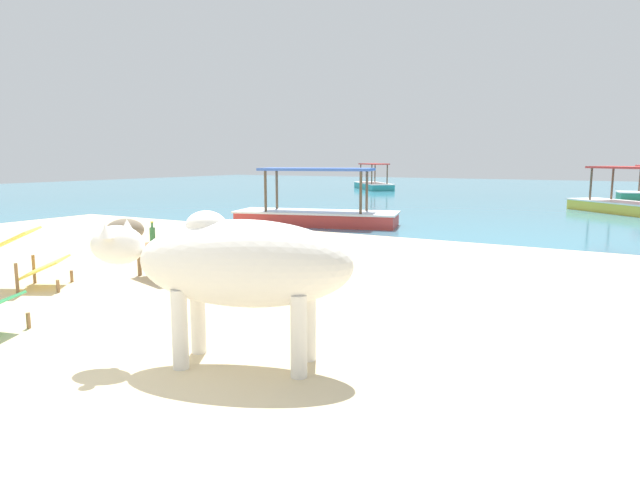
% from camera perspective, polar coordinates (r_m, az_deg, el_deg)
% --- Properties ---
extents(sand_beach, '(18.00, 14.00, 0.04)m').
position_cam_1_polar(sand_beach, '(4.48, -24.03, -11.41)').
color(sand_beach, '#CCB78E').
rests_on(sand_beach, ground).
extents(water_surface, '(60.00, 36.00, 0.03)m').
position_cam_1_polar(water_surface, '(24.74, 21.60, 4.48)').
color(water_surface, teal).
rests_on(water_surface, ground).
extents(cow, '(1.96, 1.05, 1.10)m').
position_cam_1_polar(cow, '(3.80, -8.85, -2.58)').
color(cow, silver).
rests_on(cow, sand_beach).
extents(low_bench_table, '(0.86, 0.64, 0.41)m').
position_cam_1_polar(low_bench_table, '(6.89, -16.15, -1.09)').
color(low_bench_table, brown).
rests_on(low_bench_table, sand_beach).
extents(bottle, '(0.07, 0.07, 0.30)m').
position_cam_1_polar(bottle, '(6.91, -17.36, 0.43)').
color(bottle, '#2D6B38').
rests_on(bottle, low_bench_table).
extents(deck_chair_far, '(0.93, 0.89, 0.68)m').
position_cam_1_polar(deck_chair_far, '(6.89, -28.51, -1.40)').
color(deck_chair_far, brown).
rests_on(deck_chair_far, sand_beach).
extents(shore_rock_medium, '(0.78, 0.82, 0.41)m').
position_cam_1_polar(shore_rock_medium, '(10.16, -20.00, 0.98)').
color(shore_rock_medium, '#756651').
rests_on(shore_rock_medium, sand_beach).
extents(boat_yellow, '(3.44, 3.38, 1.29)m').
position_cam_1_polar(boat_yellow, '(17.02, 30.13, 3.34)').
color(boat_yellow, gold).
rests_on(boat_yellow, water_surface).
extents(boat_teal, '(3.23, 3.57, 1.29)m').
position_cam_1_polar(boat_teal, '(27.24, 5.68, 5.97)').
color(boat_teal, teal).
rests_on(boat_teal, water_surface).
extents(boat_red, '(3.85, 2.07, 1.29)m').
position_cam_1_polar(boat_red, '(12.18, -0.36, 2.88)').
color(boat_red, '#C63833').
rests_on(boat_red, water_surface).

